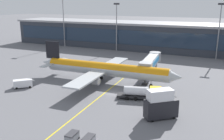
# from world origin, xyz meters

# --- Properties ---
(ground_plane) EXTENTS (700.00, 700.00, 0.00)m
(ground_plane) POSITION_xyz_m (0.00, 0.00, 0.00)
(ground_plane) COLOR slate
(apron_lead_in_line) EXTENTS (3.24, 79.96, 0.01)m
(apron_lead_in_line) POSITION_xyz_m (-1.99, 2.00, 0.00)
(apron_lead_in_line) COLOR yellow
(apron_lead_in_line) RESTS_ON ground_plane
(terminal_building) EXTENTS (154.79, 22.08, 13.35)m
(terminal_building) POSITION_xyz_m (-8.81, 67.30, 6.69)
(terminal_building) COLOR #2D333D
(terminal_building) RESTS_ON ground_plane
(main_airliner) EXTENTS (45.13, 35.94, 11.20)m
(main_airliner) POSITION_xyz_m (-6.06, 8.42, 3.93)
(main_airliner) COLOR #B2B7BC
(main_airliner) RESTS_ON ground_plane
(jet_bridge) EXTENTS (5.44, 19.60, 6.64)m
(jet_bridge) POSITION_xyz_m (4.86, 19.39, 4.93)
(jet_bridge) COLOR #B2B7BC
(jet_bridge) RESTS_ON ground_plane
(fuel_tanker) EXTENTS (11.08, 5.13, 3.25)m
(fuel_tanker) POSITION_xyz_m (8.45, -0.61, 1.75)
(fuel_tanker) COLOR #232326
(fuel_tanker) RESTS_ON ground_plane
(crew_van) EXTENTS (5.04, 5.00, 2.30)m
(crew_van) POSITION_xyz_m (-24.75, -6.05, 1.31)
(crew_van) COLOR white
(crew_van) RESTS_ON ground_plane
(catering_lift) EXTENTS (6.79, 6.32, 6.30)m
(catering_lift) POSITION_xyz_m (15.12, -9.16, 3.07)
(catering_lift) COLOR black
(catering_lift) RESTS_ON ground_plane
(baggage_cart_0) EXTENTS (1.71, 2.71, 1.48)m
(baggage_cart_0) POSITION_xyz_m (3.40, -24.08, 0.78)
(baggage_cart_0) COLOR gray
(baggage_cart_0) RESTS_ON ground_plane
(baggage_cart_1) EXTENTS (1.71, 2.71, 1.48)m
(baggage_cart_1) POSITION_xyz_m (6.60, -23.96, 0.78)
(baggage_cart_1) COLOR gray
(baggage_cart_1) RESTS_ON ground_plane
(apron_light_mast_0) EXTENTS (2.80, 0.50, 22.88)m
(apron_light_mast_0) POSITION_xyz_m (22.76, 55.34, 13.41)
(apron_light_mast_0) COLOR gray
(apron_light_mast_0) RESTS_ON ground_plane
(apron_light_mast_1) EXTENTS (2.80, 0.50, 26.10)m
(apron_light_mast_1) POSITION_xyz_m (-53.11, 55.34, 15.08)
(apron_light_mast_1) COLOR gray
(apron_light_mast_1) RESTS_ON ground_plane
(apron_light_mast_2) EXTENTS (2.80, 0.50, 22.80)m
(apron_light_mast_2) POSITION_xyz_m (-22.76, 55.34, 13.37)
(apron_light_mast_2) COLOR gray
(apron_light_mast_2) RESTS_ON ground_plane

